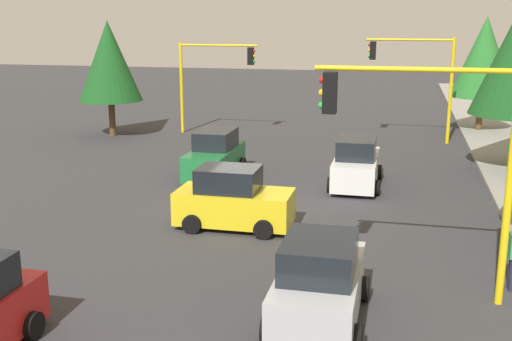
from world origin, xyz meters
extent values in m
plane|color=#353538|center=(0.00, 0.00, 0.00)|extent=(120.00, 120.00, 0.00)
cylinder|color=yellow|center=(6.00, 7.50, 2.81)|extent=(0.18, 0.18, 5.62)
cylinder|color=yellow|center=(6.00, 5.25, 5.47)|extent=(0.12, 4.50, 0.12)
cube|color=black|center=(6.00, 3.36, 4.89)|extent=(0.36, 0.32, 0.96)
sphere|color=red|center=(6.00, 3.18, 5.19)|extent=(0.18, 0.18, 0.18)
sphere|color=yellow|center=(6.00, 3.18, 4.89)|extent=(0.18, 0.18, 0.18)
sphere|color=green|center=(6.00, 3.18, 4.59)|extent=(0.18, 0.18, 0.18)
cylinder|color=yellow|center=(-14.00, -7.50, 2.60)|extent=(0.18, 0.18, 5.21)
cylinder|color=yellow|center=(-14.00, -5.25, 5.06)|extent=(0.12, 4.50, 0.12)
cube|color=black|center=(-14.00, -3.36, 4.48)|extent=(0.36, 0.32, 0.96)
sphere|color=red|center=(-14.00, -3.18, 4.78)|extent=(0.18, 0.18, 0.18)
sphere|color=yellow|center=(-14.00, -3.18, 4.48)|extent=(0.18, 0.18, 0.18)
sphere|color=green|center=(-14.00, -3.18, 4.18)|extent=(0.18, 0.18, 0.18)
cylinder|color=yellow|center=(-14.00, 7.50, 2.80)|extent=(0.18, 0.18, 5.60)
cylinder|color=yellow|center=(-14.00, 5.25, 5.45)|extent=(0.12, 4.50, 0.12)
cube|color=black|center=(-14.00, 3.36, 4.87)|extent=(0.36, 0.32, 0.96)
sphere|color=red|center=(-14.00, 3.18, 5.17)|extent=(0.18, 0.18, 0.18)
sphere|color=yellow|center=(-14.00, 3.18, 4.87)|extent=(0.18, 0.18, 0.18)
sphere|color=green|center=(-14.00, 3.18, 4.57)|extent=(0.18, 0.18, 0.18)
cylinder|color=brown|center=(-12.00, -11.00, 1.11)|extent=(0.36, 0.36, 2.21)
cone|color=#19511E|center=(-12.00, -11.00, 4.23)|extent=(3.54, 3.54, 4.43)
cylinder|color=brown|center=(-18.00, 9.50, 1.15)|extent=(0.36, 0.36, 2.29)
cone|color=#28752D|center=(-18.00, 9.50, 4.38)|extent=(3.67, 3.67, 4.58)
cube|color=#1E7238|center=(-4.19, -2.58, 0.69)|extent=(4.08, 1.66, 1.05)
cube|color=black|center=(-4.39, -2.58, 1.60)|extent=(2.12, 1.46, 0.76)
cylinder|color=black|center=(-2.93, -1.69, 0.30)|extent=(0.60, 0.20, 0.60)
cylinder|color=black|center=(-2.93, -3.46, 0.30)|extent=(0.60, 0.20, 0.60)
cylinder|color=black|center=(-5.46, -1.69, 0.30)|extent=(0.60, 0.20, 0.60)
cylinder|color=black|center=(-5.46, -3.46, 0.30)|extent=(0.60, 0.20, 0.60)
cylinder|color=black|center=(10.02, -2.30, 0.30)|extent=(0.60, 0.20, 0.60)
cube|color=white|center=(-4.10, 3.37, 0.69)|extent=(4.16, 1.65, 1.05)
cube|color=black|center=(-3.89, 3.37, 1.60)|extent=(2.16, 1.46, 0.76)
cylinder|color=black|center=(-5.39, 2.48, 0.30)|extent=(0.60, 0.20, 0.60)
cylinder|color=black|center=(-5.39, 4.26, 0.30)|extent=(0.60, 0.20, 0.60)
cylinder|color=black|center=(-2.81, 2.48, 0.30)|extent=(0.60, 0.20, 0.60)
cylinder|color=black|center=(-2.81, 4.26, 0.30)|extent=(0.60, 0.20, 0.60)
cube|color=yellow|center=(2.00, -0.05, 0.69)|extent=(1.70, 3.70, 1.05)
cube|color=black|center=(2.00, -0.24, 1.60)|extent=(1.50, 1.93, 0.76)
cylinder|color=black|center=(1.09, 1.09, 0.30)|extent=(0.20, 0.60, 0.60)
cylinder|color=black|center=(2.91, 1.09, 0.30)|extent=(0.20, 0.60, 0.60)
cylinder|color=black|center=(1.09, -1.20, 0.30)|extent=(0.20, 0.60, 0.60)
cylinder|color=black|center=(2.91, -1.20, 0.30)|extent=(0.20, 0.60, 0.60)
cube|color=#B2B5BA|center=(7.79, 3.45, 0.69)|extent=(3.96, 1.75, 1.05)
cube|color=black|center=(7.99, 3.45, 1.60)|extent=(2.06, 1.54, 0.76)
cylinder|color=black|center=(6.57, 2.52, 0.30)|extent=(0.60, 0.20, 0.60)
cylinder|color=black|center=(6.57, 4.38, 0.30)|extent=(0.60, 0.20, 0.60)
cylinder|color=black|center=(9.02, 2.52, 0.30)|extent=(0.60, 0.20, 0.60)
cylinder|color=black|center=(9.02, 4.38, 0.30)|extent=(0.60, 0.20, 0.60)
cylinder|color=#262638|center=(4.99, 7.91, 0.42)|extent=(0.16, 0.16, 0.85)
camera|label=1|loc=(20.76, 5.01, 6.63)|focal=44.27mm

